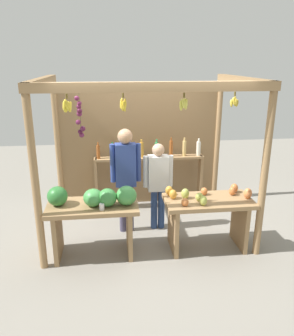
{
  "coord_description": "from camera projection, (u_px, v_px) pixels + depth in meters",
  "views": [
    {
      "loc": [
        -0.56,
        -5.1,
        2.7
      ],
      "look_at": [
        0.0,
        -0.2,
        1.1
      ],
      "focal_mm": 35.88,
      "sensor_mm": 36.0,
      "label": 1
    }
  ],
  "objects": [
    {
      "name": "fruit_counter_left",
      "position": [
        94.0,
        209.0,
        4.68
      ],
      "size": [
        1.27,
        0.64,
        1.05
      ],
      "color": "#99754C",
      "rests_on": "ground"
    },
    {
      "name": "vendor_woman",
      "position": [
        158.0,
        179.0,
        5.41
      ],
      "size": [
        0.48,
        0.2,
        1.45
      ],
      "rotation": [
        0.0,
        0.0,
        -0.06
      ],
      "color": "navy",
      "rests_on": "ground"
    },
    {
      "name": "bottle_shelf_unit",
      "position": [
        150.0,
        166.0,
        6.21
      ],
      "size": [
        2.01,
        0.22,
        1.35
      ],
      "color": "#99754C",
      "rests_on": "ground"
    },
    {
      "name": "fruit_counter_right",
      "position": [
        207.0,
        211.0,
        4.91
      ],
      "size": [
        1.27,
        0.64,
        0.94
      ],
      "color": "#99754C",
      "rests_on": "ground"
    },
    {
      "name": "market_stall",
      "position": [
        142.0,
        138.0,
        5.72
      ],
      "size": [
        3.14,
        2.15,
        2.45
      ],
      "color": "#99754C",
      "rests_on": "ground"
    },
    {
      "name": "ground_plane",
      "position": [
        146.0,
        226.0,
        5.72
      ],
      "size": [
        12.0,
        12.0,
        0.0
      ],
      "primitive_type": "plane",
      "color": "gray",
      "rests_on": "ground"
    },
    {
      "name": "vendor_man",
      "position": [
        126.0,
        171.0,
        5.25
      ],
      "size": [
        0.48,
        0.23,
        1.71
      ],
      "rotation": [
        0.0,
        0.0,
        -0.03
      ],
      "color": "#46415B",
      "rests_on": "ground"
    }
  ]
}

